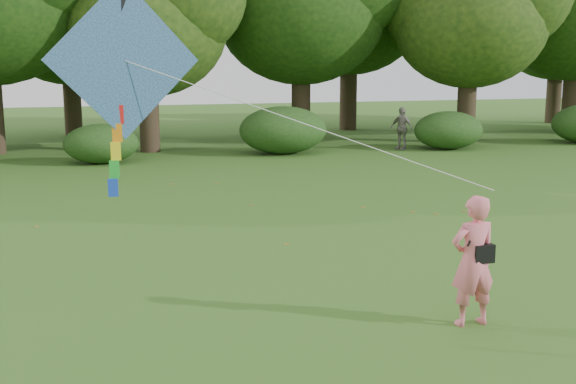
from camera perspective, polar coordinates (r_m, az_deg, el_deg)
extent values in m
plane|color=#265114|center=(11.19, 9.76, -9.03)|extent=(100.00, 100.00, 0.00)
imported|color=#E76C7B|center=(10.43, 14.40, -5.29)|extent=(0.69, 0.46, 1.87)
imported|color=gray|center=(30.23, 8.95, 4.99)|extent=(0.92, 1.10, 1.75)
cube|color=black|center=(10.43, 15.09, -4.68)|extent=(0.30, 0.20, 0.26)
cylinder|color=black|center=(10.28, 14.64, -2.81)|extent=(0.33, 0.14, 0.47)
cube|color=#235399|center=(10.37, -12.85, 10.13)|extent=(2.15, 0.58, 2.21)
cube|color=black|center=(10.40, -12.86, 10.13)|extent=(0.15, 0.25, 2.02)
cylinder|color=white|center=(9.97, 1.64, 5.30)|extent=(4.81, 1.79, 1.77)
cube|color=red|center=(10.41, -13.24, 6.00)|extent=(0.14, 0.06, 0.26)
cube|color=orange|center=(10.43, -13.35, 4.57)|extent=(0.14, 0.06, 0.26)
cube|color=yellow|center=(10.46, -13.45, 3.15)|extent=(0.14, 0.06, 0.26)
cube|color=green|center=(10.49, -13.55, 1.73)|extent=(0.14, 0.06, 0.26)
cube|color=blue|center=(10.53, -13.66, 0.33)|extent=(0.14, 0.06, 0.26)
cylinder|color=#3A2D1E|center=(29.66, -10.92, 6.18)|extent=(0.80, 0.80, 3.15)
ellipsoid|color=#1E3F11|center=(29.61, -11.14, 12.62)|extent=(6.40, 6.40, 5.44)
cylinder|color=#3A2D1E|center=(32.97, 1.03, 7.23)|extent=(0.86, 0.86, 3.67)
ellipsoid|color=#1E3F11|center=(32.98, 1.05, 14.06)|extent=(7.60, 7.60, 6.46)
cylinder|color=#3A2D1E|center=(33.48, 13.93, 6.77)|extent=(0.83, 0.83, 3.43)
ellipsoid|color=#1E3F11|center=(33.46, 14.21, 12.90)|extent=(6.80, 6.80, 5.78)
cylinder|color=#3A2D1E|center=(39.02, 21.48, 7.10)|extent=(0.87, 0.87, 3.78)
cylinder|color=#3A2D1E|center=(37.02, -16.68, 7.02)|extent=(0.84, 0.84, 3.50)
ellipsoid|color=#1E3F11|center=(37.01, -16.98, 12.70)|extent=(7.00, 7.00, 5.95)
cylinder|color=#3A2D1E|center=(38.52, 4.79, 7.93)|extent=(0.90, 0.90, 4.02)
ellipsoid|color=#1E3F11|center=(38.56, 4.89, 14.11)|extent=(7.80, 7.80, 6.63)
cylinder|color=#3A2D1E|center=(45.22, 20.27, 7.41)|extent=(0.85, 0.85, 3.57)
ellipsoid|color=#1E3F11|center=(45.22, 20.58, 12.17)|extent=(7.20, 7.20, 6.12)
ellipsoid|color=#264919|center=(26.74, -14.55, 3.72)|extent=(2.66, 2.09, 1.42)
ellipsoid|color=#264919|center=(28.56, -0.40, 4.92)|extent=(3.50, 2.75, 1.88)
ellipsoid|color=#264919|center=(30.75, 12.56, 4.79)|extent=(2.94, 2.31, 1.58)
cube|color=olive|center=(17.98, 9.86, -1.56)|extent=(0.14, 0.14, 0.01)
cube|color=olive|center=(14.66, -0.14, -4.15)|extent=(0.13, 0.09, 0.01)
cube|color=olive|center=(17.14, -19.26, -2.59)|extent=(0.12, 0.14, 0.01)
cube|color=olive|center=(18.54, -2.94, -1.05)|extent=(0.14, 0.13, 0.01)
cube|color=olive|center=(18.34, 13.73, -1.47)|extent=(0.13, 0.14, 0.01)
cube|color=olive|center=(21.92, -9.19, 0.63)|extent=(0.14, 0.14, 0.01)
cube|color=olive|center=(18.38, 5.94, -1.20)|extent=(0.14, 0.12, 0.01)
cube|color=olive|center=(17.83, 11.63, -1.72)|extent=(0.14, 0.14, 0.01)
cube|color=olive|center=(21.93, -5.65, 0.72)|extent=(0.13, 0.10, 0.01)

